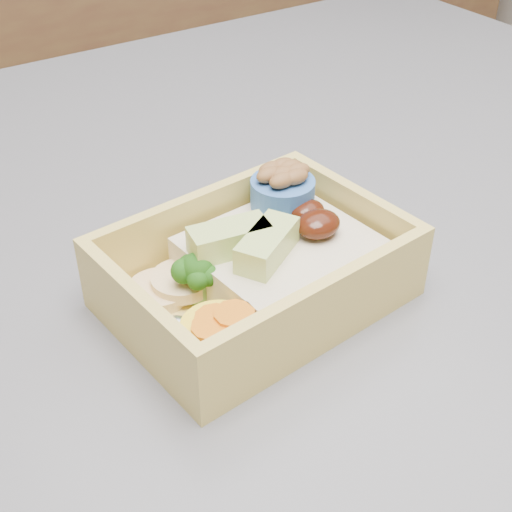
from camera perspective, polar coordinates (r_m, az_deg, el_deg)
bento_box at (r=0.43m, az=0.38°, el=-0.79°), size 0.18×0.14×0.06m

